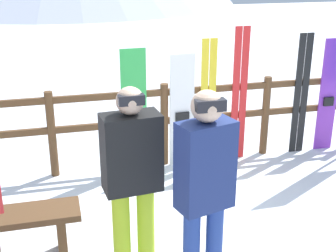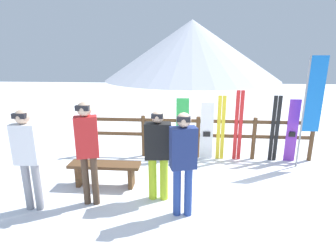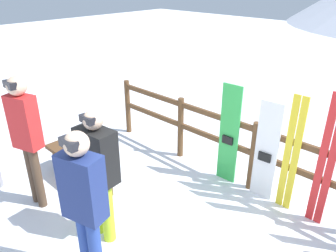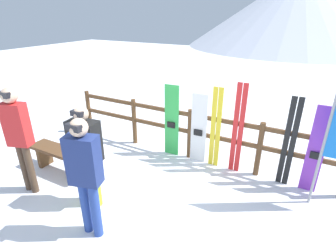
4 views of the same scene
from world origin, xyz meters
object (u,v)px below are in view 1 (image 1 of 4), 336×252
at_px(snowboard_purple, 328,96).
at_px(person_navy, 205,185).
at_px(snowboard_green, 134,111).
at_px(ski_pair_red, 239,95).
at_px(ski_pair_yellow, 208,102).
at_px(snowboard_white, 182,111).
at_px(person_black, 132,172).
at_px(ski_pair_black, 301,95).

bearing_deg(snowboard_purple, person_navy, -136.14).
bearing_deg(snowboard_green, ski_pair_red, 0.14).
distance_m(ski_pair_yellow, ski_pair_red, 0.42).
height_order(snowboard_white, snowboard_purple, snowboard_purple).
height_order(snowboard_green, snowboard_white, snowboard_green).
bearing_deg(snowboard_white, ski_pair_red, 0.26).
xyz_separation_m(person_navy, ski_pair_yellow, (0.87, 2.48, -0.21)).
bearing_deg(snowboard_white, snowboard_green, 179.99).
bearing_deg(person_black, ski_pair_black, 37.59).
relative_size(snowboard_green, snowboard_purple, 1.00).
distance_m(snowboard_green, ski_pair_red, 1.37).
relative_size(person_black, snowboard_green, 1.07).
distance_m(ski_pair_red, snowboard_purple, 1.29).
bearing_deg(person_black, ski_pair_red, 49.16).
xyz_separation_m(ski_pair_yellow, snowboard_purple, (1.70, -0.00, -0.04)).
height_order(snowboard_green, ski_pair_red, ski_pair_red).
bearing_deg(snowboard_green, snowboard_white, -0.01).
bearing_deg(ski_pair_yellow, person_black, -123.27).
bearing_deg(person_navy, person_black, 133.87).
bearing_deg(ski_pair_black, snowboard_purple, -0.47).
height_order(ski_pair_yellow, snowboard_purple, ski_pair_yellow).
distance_m(person_navy, snowboard_white, 2.55).
height_order(person_black, snowboard_purple, person_black).
relative_size(person_black, ski_pair_red, 0.94).
height_order(ski_pair_yellow, ski_pair_red, ski_pair_red).
distance_m(person_navy, ski_pair_black, 3.30).
bearing_deg(person_black, ski_pair_yellow, 56.73).
distance_m(snowboard_green, ski_pair_yellow, 0.94).
bearing_deg(ski_pair_red, ski_pair_yellow, 180.00).
relative_size(snowboard_white, ski_pair_red, 0.83).
distance_m(snowboard_green, snowboard_purple, 2.64).
height_order(snowboard_green, ski_pair_black, ski_pair_black).
bearing_deg(ski_pair_black, snowboard_white, -179.88).
bearing_deg(snowboard_green, snowboard_purple, 0.00).
xyz_separation_m(snowboard_green, snowboard_purple, (2.64, 0.00, 0.00)).
distance_m(snowboard_green, ski_pair_black, 2.24).
xyz_separation_m(snowboard_green, ski_pair_red, (1.36, 0.00, 0.11)).
relative_size(snowboard_green, ski_pair_red, 0.88).
bearing_deg(snowboard_purple, ski_pair_red, 179.85).
relative_size(ski_pair_black, snowboard_purple, 1.05).
distance_m(person_black, snowboard_white, 2.25).
distance_m(person_navy, ski_pair_yellow, 2.64).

